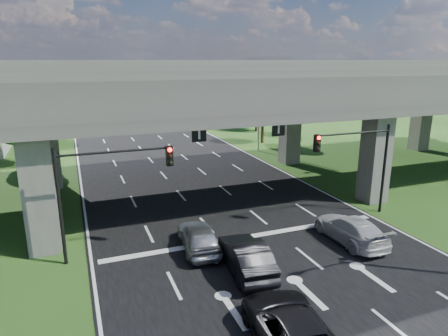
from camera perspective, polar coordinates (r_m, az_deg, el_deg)
ground at (r=20.92m, az=7.74°, el=-13.53°), size 160.00×160.00×0.00m
road at (r=29.27m, az=-1.70°, el=-4.78°), size 18.00×120.00×0.03m
overpass at (r=29.48m, az=-3.14°, el=11.11°), size 80.00×15.00×10.00m
signal_right at (r=26.77m, az=18.79°, el=1.81°), size 5.76×0.54×6.00m
signal_left at (r=20.78m, az=-16.73°, el=-1.73°), size 5.76×0.54×6.00m
streetlight_far at (r=44.53m, az=4.59°, el=9.78°), size 3.38×0.25×10.00m
streetlight_beyond at (r=59.31m, az=-2.22°, el=11.15°), size 3.38×0.25×10.00m
tree_left_near at (r=42.56m, az=-27.68°, el=6.46°), size 4.50×4.50×7.80m
tree_left_far at (r=58.30m, az=-25.16°, el=8.98°), size 4.80×4.80×8.32m
tree_right_near at (r=49.54m, az=5.65°, el=8.72°), size 4.20×4.20×7.28m
tree_right_mid at (r=58.03m, az=4.74°, el=9.36°), size 3.91×3.90×6.76m
tree_right_far at (r=63.80m, az=-1.72°, el=10.51°), size 4.50×4.50×7.80m
car_silver at (r=21.88m, az=-3.62°, el=-9.73°), size 2.27×4.66×1.53m
car_dark at (r=19.82m, az=3.13°, el=-12.42°), size 2.16×4.97×1.59m
car_white at (r=23.90m, az=17.57°, el=-8.31°), size 2.06×5.07×1.47m
car_trailing at (r=15.38m, az=9.77°, el=-21.81°), size 3.09×5.76×1.54m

